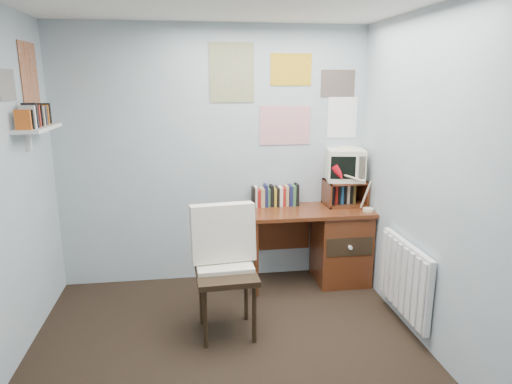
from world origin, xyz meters
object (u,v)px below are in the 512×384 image
desk (335,242)px  desk_lamp (369,192)px  desk_chair (226,275)px  tv_riser (345,193)px  radiator (405,278)px  crt_tv (345,163)px  wall_shelf (38,128)px

desk → desk_lamp: (0.27, -0.14, 0.55)m
desk → desk_chair: (-1.16, -0.84, 0.09)m
tv_riser → radiator: 1.15m
tv_riser → crt_tv: bearing=103.4°
desk_chair → crt_tv: 1.74m
desk → desk_lamp: desk_lamp is taller
desk_chair → desk_lamp: desk_lamp is taller
desk_lamp → wall_shelf: wall_shelf is taller
desk_chair → desk: bearing=33.1°
tv_riser → wall_shelf: 2.83m
radiator → wall_shelf: (-2.86, 0.55, 1.20)m
desk_chair → crt_tv: bearing=34.5°
desk → crt_tv: size_ratio=3.33×
desk → tv_riser: bearing=43.0°
crt_tv → wall_shelf: bearing=-158.3°
desk_chair → radiator: bearing=-6.4°
desk → desk_chair: bearing=-144.0°
crt_tv → wall_shelf: 2.77m
desk_lamp → wall_shelf: (-2.84, -0.23, 0.67)m
desk_chair → wall_shelf: (-1.41, 0.46, 1.12)m
desk_lamp → tv_riser: (-0.15, 0.26, -0.07)m
wall_shelf → crt_tv: bearing=10.8°
wall_shelf → tv_riser: bearing=10.3°
crt_tv → desk_chair: bearing=-131.6°
desk_lamp → crt_tv: size_ratio=1.06×
desk → tv_riser: 0.51m
radiator → desk: bearing=107.2°
tv_riser → crt_tv: crt_tv is taller
wall_shelf → desk_lamp: bearing=4.7°
crt_tv → desk: bearing=-120.1°
desk_chair → tv_riser: tv_riser is taller
tv_riser → wall_shelf: size_ratio=0.65×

